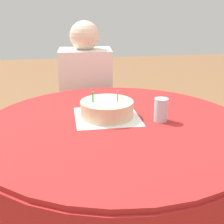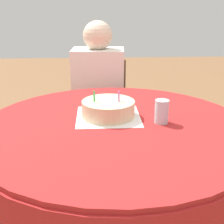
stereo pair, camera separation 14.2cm
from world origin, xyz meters
The scene contains 6 objects.
dining_table centered at (0.00, 0.00, 0.65)m, with size 1.26×1.26×0.74m.
chair centered at (-0.06, 0.95, 0.45)m, with size 0.48×0.48×0.83m.
person centered at (-0.07, 0.86, 0.68)m, with size 0.38×0.37×1.14m.
napkin centered at (-0.03, 0.09, 0.74)m, with size 0.30×0.30×0.00m.
birthday_cake centered at (-0.03, 0.09, 0.78)m, with size 0.25×0.25×0.13m.
drinking_glass centered at (0.21, 0.00, 0.79)m, with size 0.06×0.06×0.11m.
Camera 1 is at (-0.23, -1.30, 1.27)m, focal length 50.00 mm.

